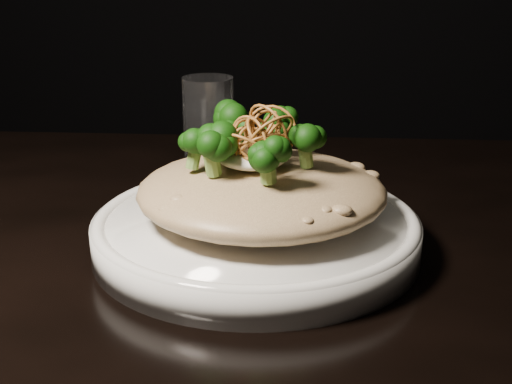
% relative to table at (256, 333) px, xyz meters
% --- Properties ---
extents(table, '(1.10, 0.80, 0.75)m').
position_rel_table_xyz_m(table, '(0.00, 0.00, 0.00)').
color(table, black).
rests_on(table, ground).
extents(plate, '(0.29, 0.29, 0.03)m').
position_rel_table_xyz_m(plate, '(-0.00, 0.01, 0.10)').
color(plate, silver).
rests_on(plate, table).
extents(risotto, '(0.22, 0.22, 0.05)m').
position_rel_table_xyz_m(risotto, '(0.00, 0.01, 0.14)').
color(risotto, brown).
rests_on(risotto, plate).
extents(broccoli, '(0.14, 0.14, 0.05)m').
position_rel_table_xyz_m(broccoli, '(-0.00, 0.01, 0.19)').
color(broccoli, black).
rests_on(broccoli, risotto).
extents(cheese, '(0.06, 0.06, 0.02)m').
position_rel_table_xyz_m(cheese, '(-0.00, 0.00, 0.17)').
color(cheese, white).
rests_on(cheese, risotto).
extents(shallots, '(0.05, 0.05, 0.03)m').
position_rel_table_xyz_m(shallots, '(0.00, 0.00, 0.19)').
color(shallots, brown).
rests_on(shallots, cheese).
extents(drinking_glass, '(0.07, 0.07, 0.11)m').
position_rel_table_xyz_m(drinking_glass, '(-0.08, 0.26, 0.14)').
color(drinking_glass, silver).
rests_on(drinking_glass, table).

